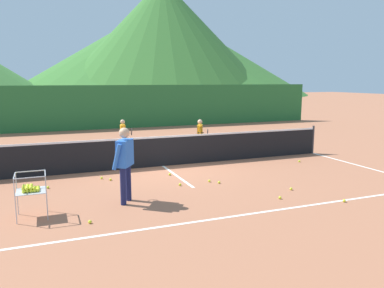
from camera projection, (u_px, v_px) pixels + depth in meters
The scene contains 25 objects.
ground_plane at pixel (163, 166), 12.22m from camera, with size 120.00×120.00×0.00m, color #A86647.
line_baseline_near at pixel (234, 216), 7.70m from camera, with size 11.86×0.08×0.01m, color white.
line_baseline_far at pixel (124, 139), 17.88m from camera, with size 11.86×0.08×0.01m, color white.
line_sideline_east at pixel (313, 153), 14.35m from camera, with size 0.08×11.08×0.01m, color white.
line_service_center at pixel (163, 166), 12.22m from camera, with size 0.08×5.40×0.01m, color white.
tennis_net at pixel (163, 151), 12.13m from camera, with size 11.86×0.08×1.05m.
instructor at pixel (125, 158), 8.42m from camera, with size 0.57×0.84×1.70m.
student_0 at pixel (123, 133), 14.39m from camera, with size 0.41×0.64×1.26m.
student_1 at pixel (200, 133), 14.04m from camera, with size 0.41×0.71×1.30m.
ball_cart at pixel (30, 189), 7.54m from camera, with size 0.58×0.58×0.90m.
tennis_ball_0 at pixel (90, 222), 7.31m from camera, with size 0.07×0.07×0.07m, color yellow.
tennis_ball_1 at pixel (170, 174), 11.01m from camera, with size 0.07×0.07×0.07m, color yellow.
tennis_ball_2 at pixel (280, 198), 8.82m from camera, with size 0.07×0.07×0.07m, color yellow.
tennis_ball_3 at pixel (299, 161), 12.78m from camera, with size 0.07×0.07×0.07m, color yellow.
tennis_ball_4 at pixel (209, 181), 10.29m from camera, with size 0.07×0.07×0.07m, color yellow.
tennis_ball_5 at pixel (180, 184), 9.93m from camera, with size 0.07×0.07×0.07m, color yellow.
tennis_ball_6 at pixel (344, 201), 8.59m from camera, with size 0.07×0.07×0.07m, color yellow.
tennis_ball_7 at pixel (291, 189), 9.53m from camera, with size 0.07×0.07×0.07m, color yellow.
tennis_ball_8 at pixel (48, 187), 9.67m from camera, with size 0.07×0.07×0.07m, color yellow.
tennis_ball_9 at pixel (102, 178), 10.60m from camera, with size 0.07×0.07×0.07m, color yellow.
tennis_ball_10 at pixel (219, 182), 10.14m from camera, with size 0.07×0.07×0.07m, color yellow.
tennis_ball_11 at pixel (110, 179), 10.43m from camera, with size 0.07×0.07×0.07m, color yellow.
windscreen_fence at pixel (110, 107), 21.33m from camera, with size 26.10×0.08×2.45m, color #286B33.
hill_0 at pixel (159, 50), 75.10m from camera, with size 57.64×57.64×17.02m, color #38702D.
hill_1 at pixel (163, 39), 65.75m from camera, with size 38.31×38.31×19.62m, color #38702D.
Camera 1 is at (-3.47, -11.45, 2.73)m, focal length 35.52 mm.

